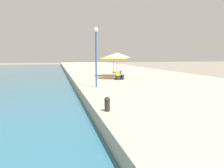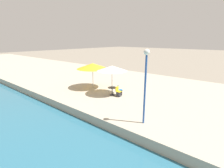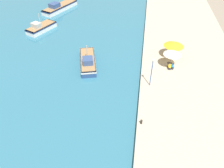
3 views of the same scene
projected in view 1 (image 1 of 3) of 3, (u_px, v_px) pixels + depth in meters
quay_promenade at (117, 73)px, 35.69m from camera, size 16.00×90.00×0.67m
cafe_umbrella_pink at (117, 55)px, 22.56m from camera, size 2.80×2.80×2.73m
cafe_umbrella_white at (113, 56)px, 25.61m from camera, size 3.32×3.32×2.64m
cafe_table at (116, 74)px, 22.60m from camera, size 0.80×0.80×0.74m
cafe_chair_left at (118, 77)px, 21.95m from camera, size 0.42×0.45×0.91m
cafe_chair_right at (122, 76)px, 22.23m from camera, size 0.58×0.59×0.91m
mooring_bollard at (107, 103)px, 9.62m from camera, size 0.26×0.26×0.65m
lamppost at (96, 47)px, 16.60m from camera, size 0.36×0.36×4.56m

